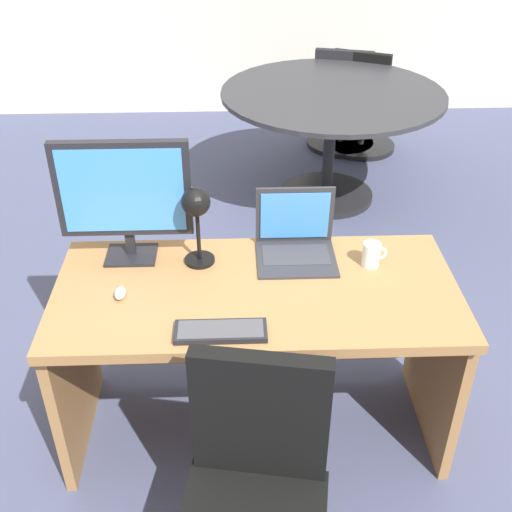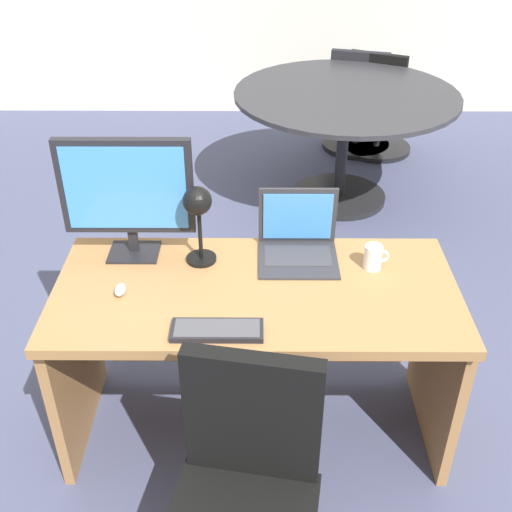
# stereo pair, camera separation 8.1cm
# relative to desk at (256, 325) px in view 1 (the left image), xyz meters

# --- Properties ---
(ground) EXTENTS (12.00, 12.00, 0.00)m
(ground) POSITION_rel_desk_xyz_m (0.00, 1.46, -0.54)
(ground) COLOR #474C6B
(desk) EXTENTS (1.53, 0.71, 0.75)m
(desk) POSITION_rel_desk_xyz_m (0.00, 0.00, 0.00)
(desk) COLOR #9E7042
(desk) RESTS_ON ground
(monitor) EXTENTS (0.51, 0.16, 0.50)m
(monitor) POSITION_rel_desk_xyz_m (-0.50, 0.19, 0.50)
(monitor) COLOR black
(monitor) RESTS_ON desk
(laptop) EXTENTS (0.32, 0.28, 0.27)m
(laptop) POSITION_rel_desk_xyz_m (0.17, 0.21, 0.30)
(laptop) COLOR #2D2D33
(laptop) RESTS_ON desk
(keyboard) EXTENTS (0.32, 0.11, 0.02)m
(keyboard) POSITION_rel_desk_xyz_m (-0.13, -0.30, 0.23)
(keyboard) COLOR black
(keyboard) RESTS_ON desk
(mouse) EXTENTS (0.04, 0.07, 0.03)m
(mouse) POSITION_rel_desk_xyz_m (-0.50, -0.08, 0.23)
(mouse) COLOR #B7BABF
(mouse) RESTS_ON desk
(desk_lamp) EXTENTS (0.12, 0.14, 0.34)m
(desk_lamp) POSITION_rel_desk_xyz_m (-0.22, 0.12, 0.46)
(desk_lamp) COLOR black
(desk_lamp) RESTS_ON desk
(coffee_mug) EXTENTS (0.10, 0.07, 0.10)m
(coffee_mug) POSITION_rel_desk_xyz_m (0.46, 0.09, 0.27)
(coffee_mug) COLOR white
(coffee_mug) RESTS_ON desk
(meeting_table) EXTENTS (1.48, 1.48, 0.78)m
(meeting_table) POSITION_rel_desk_xyz_m (0.58, 2.07, 0.06)
(meeting_table) COLOR black
(meeting_table) RESTS_ON ground
(meeting_chair_near) EXTENTS (0.56, 0.58, 0.85)m
(meeting_chair_near) POSITION_rel_desk_xyz_m (0.81, 2.93, -0.19)
(meeting_chair_near) COLOR black
(meeting_chair_near) RESTS_ON ground
(meeting_chair_far) EXTENTS (0.61, 0.62, 0.85)m
(meeting_chair_far) POSITION_rel_desk_xyz_m (0.96, 2.88, -0.19)
(meeting_chair_far) COLOR black
(meeting_chair_far) RESTS_ON ground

